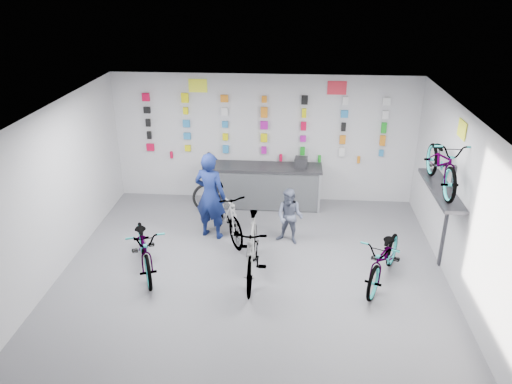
# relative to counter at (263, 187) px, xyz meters

# --- Properties ---
(floor) EXTENTS (8.00, 8.00, 0.00)m
(floor) POSITION_rel_counter_xyz_m (0.00, -3.54, -0.49)
(floor) COLOR #55555A
(floor) RESTS_ON ground
(ceiling) EXTENTS (8.00, 8.00, 0.00)m
(ceiling) POSITION_rel_counter_xyz_m (0.00, -3.54, 2.51)
(ceiling) COLOR white
(ceiling) RESTS_ON wall_back
(wall_back) EXTENTS (7.00, 0.00, 7.00)m
(wall_back) POSITION_rel_counter_xyz_m (0.00, 0.46, 1.01)
(wall_back) COLOR silver
(wall_back) RESTS_ON floor
(wall_left) EXTENTS (0.00, 8.00, 8.00)m
(wall_left) POSITION_rel_counter_xyz_m (-3.50, -3.54, 1.01)
(wall_left) COLOR silver
(wall_left) RESTS_ON floor
(wall_right) EXTENTS (0.00, 8.00, 8.00)m
(wall_right) POSITION_rel_counter_xyz_m (3.50, -3.54, 1.01)
(wall_right) COLOR silver
(wall_right) RESTS_ON floor
(counter) EXTENTS (2.70, 0.66, 1.00)m
(counter) POSITION_rel_counter_xyz_m (0.00, 0.00, 0.00)
(counter) COLOR black
(counter) RESTS_ON floor
(merch_wall) EXTENTS (5.57, 0.08, 1.56)m
(merch_wall) POSITION_rel_counter_xyz_m (0.01, 0.39, 1.33)
(merch_wall) COLOR #B8062E
(merch_wall) RESTS_ON wall_back
(wall_bracket) EXTENTS (0.39, 1.90, 2.00)m
(wall_bracket) POSITION_rel_counter_xyz_m (3.33, -2.34, 0.98)
(wall_bracket) COLOR #333338
(wall_bracket) RESTS_ON wall_right
(sign_left) EXTENTS (0.42, 0.02, 0.30)m
(sign_left) POSITION_rel_counter_xyz_m (-1.50, 0.44, 2.23)
(sign_left) COLOR #F3FB2D
(sign_left) RESTS_ON wall_back
(sign_right) EXTENTS (0.42, 0.02, 0.30)m
(sign_right) POSITION_rel_counter_xyz_m (1.60, 0.44, 2.23)
(sign_right) COLOR red
(sign_right) RESTS_ON wall_back
(sign_side) EXTENTS (0.02, 0.40, 0.30)m
(sign_side) POSITION_rel_counter_xyz_m (3.48, -2.34, 2.16)
(sign_side) COLOR #F3FB2D
(sign_side) RESTS_ON wall_right
(bike_left) EXTENTS (1.32, 2.00, 0.99)m
(bike_left) POSITION_rel_counter_xyz_m (-1.97, -2.91, 0.01)
(bike_left) COLOR gray
(bike_left) RESTS_ON floor
(bike_center) EXTENTS (0.56, 1.93, 1.16)m
(bike_center) POSITION_rel_counter_xyz_m (0.00, -3.01, 0.09)
(bike_center) COLOR gray
(bike_center) RESTS_ON floor
(bike_right) EXTENTS (1.34, 1.96, 0.98)m
(bike_right) POSITION_rel_counter_xyz_m (2.33, -2.97, 0.00)
(bike_right) COLOR gray
(bike_right) RESTS_ON floor
(bike_service) EXTENTS (1.31, 1.85, 1.10)m
(bike_service) POSITION_rel_counter_xyz_m (-0.66, -1.56, 0.06)
(bike_service) COLOR gray
(bike_service) RESTS_ON floor
(bike_wall) EXTENTS (0.63, 1.80, 0.95)m
(bike_wall) POSITION_rel_counter_xyz_m (3.25, -2.34, 1.57)
(bike_wall) COLOR gray
(bike_wall) RESTS_ON wall_bracket
(clerk) EXTENTS (0.77, 0.62, 1.83)m
(clerk) POSITION_rel_counter_xyz_m (-0.97, -1.54, 0.43)
(clerk) COLOR navy
(clerk) RESTS_ON floor
(customer) EXTENTS (0.68, 0.60, 1.16)m
(customer) POSITION_rel_counter_xyz_m (0.65, -1.69, 0.10)
(customer) COLOR #4E556C
(customer) RESTS_ON floor
(spare_wheel) EXTENTS (0.69, 0.25, 0.67)m
(spare_wheel) POSITION_rel_counter_xyz_m (-1.25, -0.37, -0.16)
(spare_wheel) COLOR black
(spare_wheel) RESTS_ON floor
(register) EXTENTS (0.31, 0.33, 0.22)m
(register) POSITION_rel_counter_xyz_m (0.87, 0.01, 0.62)
(register) COLOR black
(register) RESTS_ON counter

